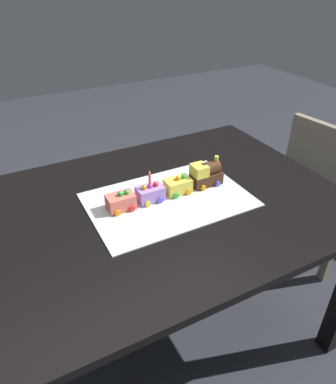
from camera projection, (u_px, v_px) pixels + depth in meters
name	position (u px, v px, depth m)	size (l,w,h in m)	color
ground_plane	(161.00, 328.00, 1.74)	(8.00, 8.00, 0.00)	#2D3038
dining_table	(160.00, 225.00, 1.40)	(1.40, 1.00, 0.74)	black
chair	(326.00, 188.00, 1.93)	(0.45, 0.45, 0.86)	gray
cake_board	(168.00, 199.00, 1.36)	(0.60, 0.40, 0.00)	silver
cake_locomotive	(206.00, 174.00, 1.42)	(0.14, 0.08, 0.12)	#472816
cake_car_gondola_lemon	(178.00, 186.00, 1.38)	(0.10, 0.08, 0.07)	#F4E04C
cake_car_flatbed_lavender	(150.00, 193.00, 1.34)	(0.10, 0.08, 0.07)	#AD84E0
cake_car_hopper_coral	(121.00, 202.00, 1.29)	(0.10, 0.08, 0.07)	#F27260
birthday_candle	(150.00, 177.00, 1.30)	(0.01, 0.01, 0.06)	#F24C59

